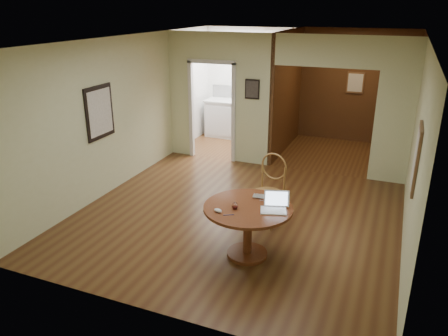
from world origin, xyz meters
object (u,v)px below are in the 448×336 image
at_px(dining_table, 248,219).
at_px(open_laptop, 275,205).
at_px(closed_laptop, 264,199).
at_px(chair, 270,185).

relative_size(dining_table, open_laptop, 3.11).
xyz_separation_m(dining_table, open_laptop, (0.34, 0.05, 0.25)).
relative_size(dining_table, closed_laptop, 3.59).
xyz_separation_m(chair, open_laptop, (0.36, -1.01, 0.18)).
relative_size(chair, closed_laptop, 3.38).
xyz_separation_m(open_laptop, closed_laptop, (-0.21, 0.24, -0.05)).
bearing_deg(open_laptop, closed_laptop, 114.99).
height_order(dining_table, open_laptop, open_laptop).
distance_m(dining_table, open_laptop, 0.43).
bearing_deg(chair, open_laptop, -59.13).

